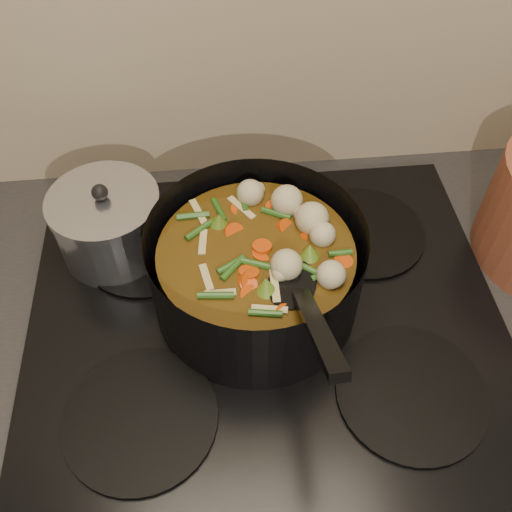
{
  "coord_description": "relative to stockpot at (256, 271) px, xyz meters",
  "views": [
    {
      "loc": [
        -0.05,
        1.51,
        1.56
      ],
      "look_at": [
        -0.01,
        1.96,
        1.02
      ],
      "focal_mm": 40.0,
      "sensor_mm": 36.0,
      "label": 1
    }
  ],
  "objects": [
    {
      "name": "stovetop",
      "position": [
        0.01,
        -0.03,
        -0.07
      ],
      "size": [
        0.62,
        0.54,
        0.03
      ],
      "color": "black",
      "rests_on": "counter"
    },
    {
      "name": "saucepan",
      "position": [
        -0.19,
        0.11,
        -0.01
      ],
      "size": [
        0.15,
        0.15,
        0.12
      ],
      "rotation": [
        0.0,
        0.0,
        0.17
      ],
      "color": "silver",
      "rests_on": "stovetop"
    },
    {
      "name": "stockpot",
      "position": [
        0.0,
        0.0,
        0.0
      ],
      "size": [
        0.3,
        0.38,
        0.2
      ],
      "rotation": [
        0.0,
        0.0,
        -0.16
      ],
      "color": "black",
      "rests_on": "stovetop"
    },
    {
      "name": "counter",
      "position": [
        0.01,
        -0.03,
        -0.54
      ],
      "size": [
        2.64,
        0.64,
        0.91
      ],
      "color": "brown",
      "rests_on": "ground"
    }
  ]
}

